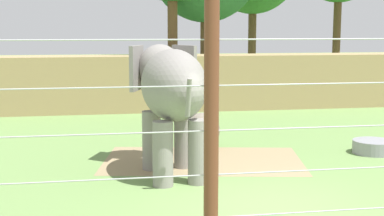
% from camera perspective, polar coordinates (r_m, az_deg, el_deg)
% --- Properties ---
extents(ground_plane, '(120.00, 120.00, 0.00)m').
position_cam_1_polar(ground_plane, '(10.53, 8.25, -10.18)').
color(ground_plane, '#6B8E4C').
extents(dirt_patch, '(5.45, 3.91, 0.01)m').
position_cam_1_polar(dirt_patch, '(13.93, 1.14, -5.47)').
color(dirt_patch, '#937F5B').
rests_on(dirt_patch, ground).
extents(embankment_wall, '(36.00, 1.80, 2.22)m').
position_cam_1_polar(embankment_wall, '(22.41, -1.54, 2.69)').
color(embankment_wall, tan).
rests_on(embankment_wall, ground).
extents(elephant, '(1.71, 3.96, 2.93)m').
position_cam_1_polar(elephant, '(12.44, -2.24, 1.93)').
color(elephant, gray).
rests_on(elephant, ground).
extents(enrichment_ball, '(0.99, 0.99, 0.99)m').
position_cam_1_polar(enrichment_ball, '(15.27, 1.07, -2.33)').
color(enrichment_ball, gray).
rests_on(enrichment_ball, ground).
extents(cable_fence, '(10.46, 0.21, 3.96)m').
position_cam_1_polar(cable_fence, '(7.92, 13.57, -1.67)').
color(cable_fence, brown).
rests_on(cable_fence, ground).
extents(water_tub, '(1.10, 1.10, 0.35)m').
position_cam_1_polar(water_tub, '(15.45, 18.39, -3.84)').
color(water_tub, gray).
rests_on(water_tub, ground).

